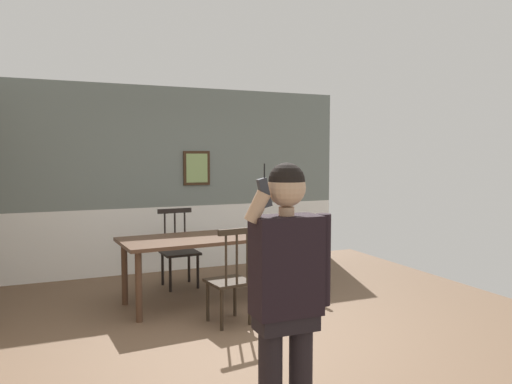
# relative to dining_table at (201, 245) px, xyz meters

# --- Properties ---
(ground_plane) EXTENTS (6.74, 6.74, 0.00)m
(ground_plane) POSITION_rel_dining_table_xyz_m (0.11, -1.28, -0.69)
(ground_plane) COLOR brown
(room_back_partition) EXTENTS (5.35, 0.17, 2.73)m
(room_back_partition) POSITION_rel_dining_table_xyz_m (0.11, 1.78, 0.63)
(room_back_partition) COLOR slate
(room_back_partition) RESTS_ON ground_plane
(dining_table) EXTENTS (1.88, 0.99, 0.78)m
(dining_table) POSITION_rel_dining_table_xyz_m (0.00, 0.00, 0.00)
(dining_table) COLOR #4C3323
(dining_table) RESTS_ON ground_plane
(chair_near_window) EXTENTS (0.46, 0.46, 0.91)m
(chair_near_window) POSITION_rel_dining_table_xyz_m (1.30, 0.09, -0.24)
(chair_near_window) COLOR #2D2319
(chair_near_window) RESTS_ON ground_plane
(chair_by_doorway) EXTENTS (0.45, 0.45, 1.00)m
(chair_by_doorway) POSITION_rel_dining_table_xyz_m (0.06, -0.82, -0.22)
(chair_by_doorway) COLOR #2D2319
(chair_by_doorway) RESTS_ON ground_plane
(chair_at_table_head) EXTENTS (0.48, 0.48, 1.01)m
(chair_at_table_head) POSITION_rel_dining_table_xyz_m (-0.06, 0.82, -0.20)
(chair_at_table_head) COLOR black
(chair_at_table_head) RESTS_ON ground_plane
(person_figure) EXTENTS (0.55, 0.22, 1.68)m
(person_figure) POSITION_rel_dining_table_xyz_m (-0.38, -2.97, 0.28)
(person_figure) COLOR black
(person_figure) RESTS_ON ground_plane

